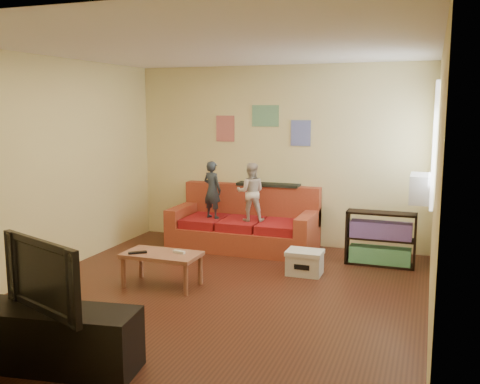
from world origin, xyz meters
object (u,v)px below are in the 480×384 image
(file_box, at_px, (305,262))
(television, at_px, (53,273))
(bookshelf, at_px, (380,242))
(coffee_table, at_px, (162,258))
(tv_stand, at_px, (57,339))
(child_b, at_px, (251,192))
(child_a, at_px, (212,190))
(sofa, at_px, (245,226))

(file_box, bearing_deg, television, -113.33)
(bookshelf, distance_m, file_box, 1.14)
(coffee_table, bearing_deg, tv_stand, -85.73)
(child_b, bearing_deg, child_a, -16.38)
(sofa, xyz_separation_m, bookshelf, (2.00, -0.26, 0.00))
(child_b, relative_size, coffee_table, 0.95)
(child_b, xyz_separation_m, television, (-0.32, -3.90, -0.08))
(coffee_table, distance_m, file_box, 1.79)
(sofa, xyz_separation_m, television, (-0.18, -4.07, 0.48))
(bookshelf, bearing_deg, child_a, 177.87)
(file_box, bearing_deg, sofa, 138.79)
(child_b, xyz_separation_m, bookshelf, (1.85, -0.09, -0.55))
(child_a, bearing_deg, coffee_table, 112.32)
(bookshelf, height_order, file_box, bookshelf)
(sofa, relative_size, tv_stand, 1.61)
(child_b, xyz_separation_m, tv_stand, (-0.32, -3.90, -0.62))
(file_box, bearing_deg, tv_stand, -113.33)
(child_b, xyz_separation_m, coffee_table, (-0.48, -1.83, -0.53))
(tv_stand, xyz_separation_m, television, (0.00, 0.00, 0.54))
(television, bearing_deg, bookshelf, 81.19)
(coffee_table, bearing_deg, child_b, 75.30)
(coffee_table, bearing_deg, bookshelf, 36.70)
(child_a, distance_m, child_b, 0.60)
(child_b, relative_size, television, 0.83)
(child_a, distance_m, tv_stand, 3.96)
(sofa, distance_m, coffee_table, 2.03)
(child_a, bearing_deg, bookshelf, -163.60)
(file_box, distance_m, television, 3.40)
(television, bearing_deg, child_b, 106.15)
(sofa, xyz_separation_m, child_b, (0.15, -0.17, 0.56))
(file_box, height_order, television, television)
(sofa, xyz_separation_m, file_box, (1.15, -1.00, -0.16))
(sofa, distance_m, file_box, 1.53)
(child_b, height_order, coffee_table, child_b)
(file_box, distance_m, tv_stand, 3.34)
(coffee_table, relative_size, file_box, 1.99)
(bookshelf, height_order, television, television)
(bookshelf, relative_size, television, 0.88)
(child_a, bearing_deg, sofa, -140.53)
(child_a, relative_size, tv_stand, 0.64)
(file_box, height_order, tv_stand, tv_stand)
(coffee_table, xyz_separation_m, tv_stand, (0.15, -2.07, -0.09))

